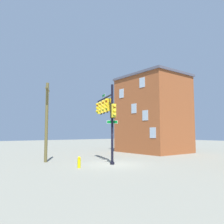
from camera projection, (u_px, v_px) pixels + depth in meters
ground_plane at (112, 164)px, 18.21m from camera, size 120.00×120.00×0.00m
signal_pole_assembly at (106, 110)px, 20.15m from camera, size 5.17×2.13×6.55m
utility_pole at (47, 120)px, 19.93m from camera, size 1.63×0.99×7.00m
fire_hydrant at (79, 162)px, 16.48m from camera, size 0.33×0.24×0.83m
brick_building at (153, 114)px, 30.07m from camera, size 8.43×7.00×10.07m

